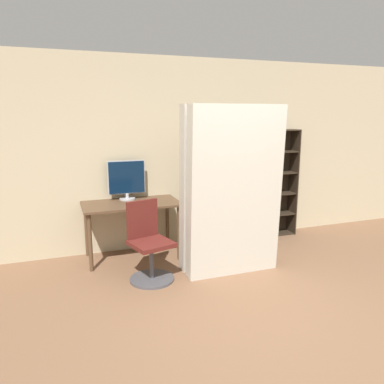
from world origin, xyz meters
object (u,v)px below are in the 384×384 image
object	(u,v)px
monitor	(127,179)
office_chair	(149,249)
mattress_near	(235,192)
bookshelf	(268,185)
mattress_far	(226,188)

from	to	relation	value
monitor	office_chair	world-z (taller)	monitor
monitor	mattress_near	bearing A→B (deg)	-46.65
monitor	office_chair	xyz separation A→B (m)	(0.07, -0.95, -0.67)
office_chair	bookshelf	world-z (taller)	bookshelf
bookshelf	mattress_near	world-z (taller)	mattress_near
mattress_far	bookshelf	bearing A→B (deg)	37.74
monitor	bookshelf	xyz separation A→B (m)	(2.23, 0.02, -0.23)
office_chair	bookshelf	distance (m)	2.41
office_chair	mattress_near	world-z (taller)	mattress_near
office_chair	monitor	bearing A→B (deg)	94.03
bookshelf	mattress_far	world-z (taller)	mattress_far
mattress_near	monitor	bearing A→B (deg)	133.35
office_chair	mattress_near	bearing A→B (deg)	-10.83
mattress_near	mattress_far	bearing A→B (deg)	90.00
monitor	mattress_near	size ratio (longest dim) A/B	0.27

